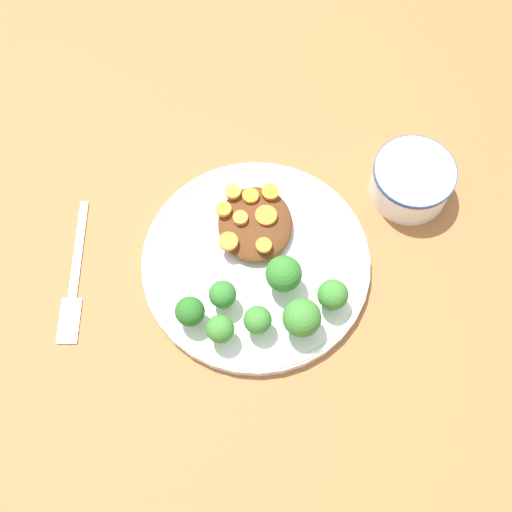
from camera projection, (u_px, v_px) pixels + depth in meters
ground_plane at (256, 266)px, 0.87m from camera, size 4.00×4.00×0.00m
plate at (256, 263)px, 0.86m from camera, size 0.28×0.28×0.02m
dip_bowl at (412, 180)px, 0.89m from camera, size 0.10×0.10×0.05m
stew_mound at (252, 224)px, 0.87m from camera, size 0.09×0.10×0.02m
broccoli_floret_0 at (223, 295)px, 0.81m from camera, size 0.03×0.03×0.05m
broccoli_floret_1 at (284, 274)px, 0.82m from camera, size 0.04×0.04×0.06m
broccoli_floret_2 at (220, 330)px, 0.79m from camera, size 0.03×0.03×0.05m
broccoli_floret_3 at (302, 318)px, 0.79m from camera, size 0.04×0.04×0.06m
broccoli_floret_4 at (333, 295)px, 0.81m from camera, size 0.04×0.04×0.05m
broccoli_floret_5 at (190, 312)px, 0.80m from camera, size 0.03×0.03×0.05m
broccoli_floret_6 at (260, 320)px, 0.80m from camera, size 0.03×0.03×0.04m
carrot_slice_0 at (240, 218)px, 0.85m from camera, size 0.02×0.02×0.01m
carrot_slice_1 at (266, 215)px, 0.86m from camera, size 0.03×0.03×0.00m
carrot_slice_2 at (228, 241)px, 0.84m from camera, size 0.02×0.02×0.01m
carrot_slice_3 at (264, 245)px, 0.84m from camera, size 0.02×0.02×0.00m
carrot_slice_4 at (250, 196)px, 0.87m from camera, size 0.02×0.02×0.00m
carrot_slice_5 at (224, 209)px, 0.86m from camera, size 0.02×0.02×0.01m
carrot_slice_6 at (270, 192)px, 0.87m from camera, size 0.02×0.02×0.01m
carrot_slice_7 at (233, 192)px, 0.87m from camera, size 0.02×0.02×0.01m
fork at (74, 284)px, 0.86m from camera, size 0.03×0.19×0.01m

